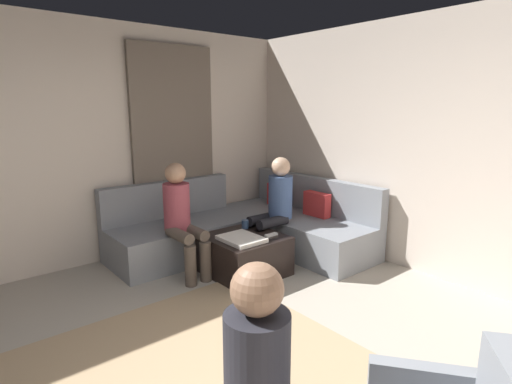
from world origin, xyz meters
TOP-DOWN VIEW (x-y plane):
  - wall_back at (0.00, 2.94)m, footprint 6.00×0.12m
  - wall_left at (-2.94, 0.00)m, footprint 0.12×6.00m
  - curtain_panel at (-2.84, 1.30)m, footprint 0.06×1.10m
  - sectional_couch at (-2.08, 1.88)m, footprint 2.10×2.55m
  - ottoman at (-1.53, 1.39)m, footprint 0.76×0.76m
  - folded_blanket at (-1.43, 1.27)m, footprint 0.44×0.36m
  - coffee_mug at (-1.75, 1.57)m, footprint 0.08×0.08m
  - game_remote at (-1.35, 1.61)m, footprint 0.05×0.15m
  - person_on_couch_back at (-1.66, 1.93)m, footprint 0.30×0.60m
  - person_on_couch_side at (-1.93, 0.86)m, footprint 0.60×0.30m

SIDE VIEW (x-z plane):
  - ottoman at x=-1.53m, z-range 0.00..0.42m
  - sectional_couch at x=-2.08m, z-range -0.15..0.72m
  - game_remote at x=-1.35m, z-range 0.42..0.44m
  - folded_blanket at x=-1.43m, z-range 0.42..0.46m
  - coffee_mug at x=-1.75m, z-range 0.42..0.52m
  - person_on_couch_back at x=-1.66m, z-range 0.06..1.26m
  - person_on_couch_side at x=-1.93m, z-range 0.06..1.26m
  - curtain_panel at x=-2.84m, z-range 0.00..2.50m
  - wall_back at x=0.00m, z-range 0.00..2.70m
  - wall_left at x=-2.94m, z-range 0.00..2.70m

